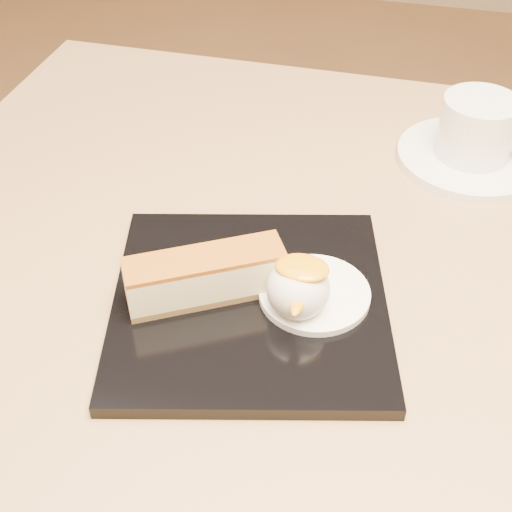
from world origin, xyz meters
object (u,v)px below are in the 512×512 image
(cheesecake, at_px, (205,276))
(saucer, at_px, (470,157))
(dessert_plate, at_px, (250,303))
(table, at_px, (286,403))
(ice_cream_scoop, at_px, (298,289))
(coffee_cup, at_px, (479,127))

(cheesecake, height_order, saucer, cheesecake)
(cheesecake, distance_m, saucer, 0.34)
(dessert_plate, xyz_separation_m, cheesecake, (-0.04, -0.01, 0.03))
(dessert_plate, bearing_deg, table, 47.47)
(table, relative_size, ice_cream_scoop, 16.20)
(saucer, bearing_deg, ice_cream_scoop, -115.00)
(cheesecake, xyz_separation_m, ice_cream_scoop, (0.07, 0.00, 0.00))
(dessert_plate, distance_m, saucer, 0.31)
(ice_cream_scoop, distance_m, saucer, 0.30)
(table, height_order, coffee_cup, coffee_cup)
(dessert_plate, relative_size, coffee_cup, 2.17)
(table, bearing_deg, dessert_plate, -132.53)
(table, relative_size, cheesecake, 6.34)
(dessert_plate, relative_size, cheesecake, 1.74)
(table, relative_size, saucer, 5.33)
(ice_cream_scoop, height_order, saucer, ice_cream_scoop)
(table, height_order, cheesecake, cheesecake)
(saucer, bearing_deg, dessert_plate, -122.03)
(dessert_plate, xyz_separation_m, ice_cream_scoop, (0.04, -0.01, 0.03))
(dessert_plate, bearing_deg, coffee_cup, 57.67)
(dessert_plate, relative_size, ice_cream_scoop, 4.45)
(table, height_order, dessert_plate, dessert_plate)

